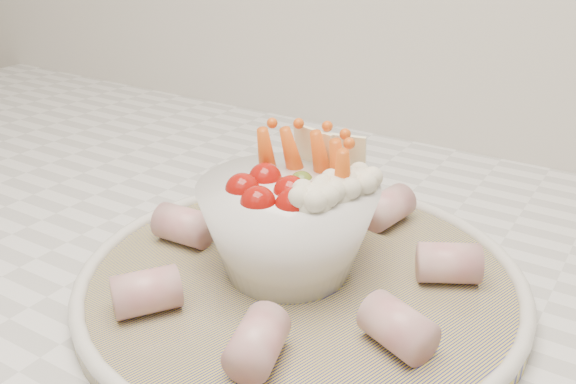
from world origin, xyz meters
The scene contains 3 objects.
serving_platter centered at (-0.17, 1.37, 0.93)m, with size 0.44×0.44×0.02m.
veggie_bowl centered at (-0.18, 1.38, 0.98)m, with size 0.14×0.14×0.11m.
cured_meat_rolls centered at (-0.17, 1.38, 0.95)m, with size 0.27×0.28×0.03m.
Camera 1 is at (0.05, 1.00, 1.21)m, focal length 40.00 mm.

